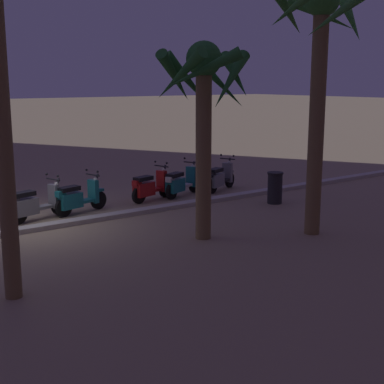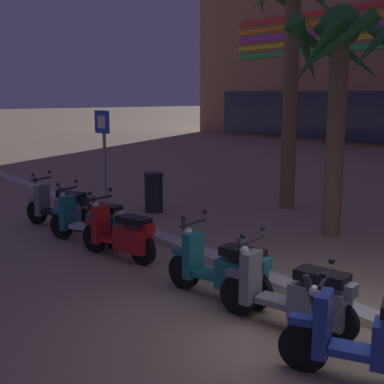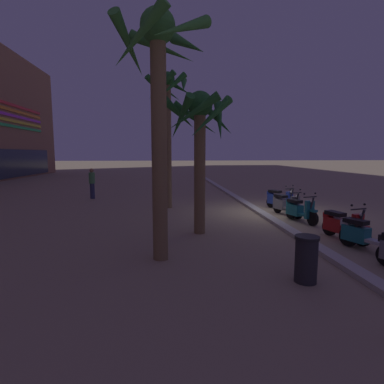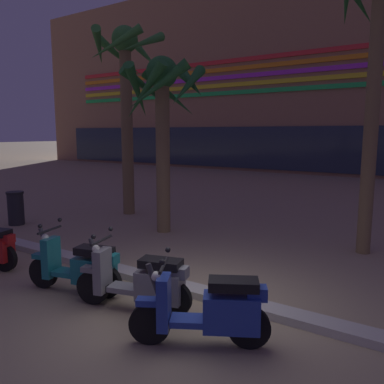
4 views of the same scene
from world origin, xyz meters
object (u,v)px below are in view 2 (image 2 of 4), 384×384
object	(u,v)px
litter_bin	(154,192)
palm_tree_far_corner	(292,32)
palm_tree_by_mall_entrance	(339,66)
scooter_grey_gap_after_mid	(62,208)
scooter_teal_mid_rear	(93,222)
scooter_grey_second_in_line	(296,296)
scooter_blue_mid_centre	(382,342)
crossing_sign	(104,144)
scooter_teal_lead_nearest	(225,270)
scooter_red_far_back	(122,235)

from	to	relation	value
litter_bin	palm_tree_far_corner	bearing A→B (deg)	60.69
palm_tree_by_mall_entrance	litter_bin	world-z (taller)	palm_tree_by_mall_entrance
scooter_grey_gap_after_mid	litter_bin	xyz separation A→B (m)	(-0.18, 2.44, 0.04)
scooter_teal_mid_rear	scooter_grey_second_in_line	world-z (taller)	same
scooter_blue_mid_centre	crossing_sign	bearing A→B (deg)	167.45
scooter_blue_mid_centre	crossing_sign	distance (m)	10.31
scooter_teal_lead_nearest	scooter_grey_second_in_line	xyz separation A→B (m)	(1.25, 0.05, 0.01)
scooter_grey_second_in_line	palm_tree_by_mall_entrance	bearing A→B (deg)	123.70
scooter_grey_gap_after_mid	scooter_teal_mid_rear	world-z (taller)	same
scooter_blue_mid_centre	palm_tree_far_corner	world-z (taller)	palm_tree_far_corner
scooter_blue_mid_centre	scooter_teal_lead_nearest	bearing A→B (deg)	175.50
scooter_grey_gap_after_mid	scooter_blue_mid_centre	world-z (taller)	same
crossing_sign	scooter_grey_second_in_line	bearing A→B (deg)	-12.80
scooter_blue_mid_centre	crossing_sign	size ratio (longest dim) A/B	0.66
palm_tree_far_corner	scooter_grey_gap_after_mid	bearing A→B (deg)	-105.24
scooter_teal_mid_rear	scooter_grey_second_in_line	xyz separation A→B (m)	(4.88, 0.26, 0.01)
scooter_blue_mid_centre	palm_tree_by_mall_entrance	bearing A→B (deg)	133.36
crossing_sign	palm_tree_far_corner	world-z (taller)	palm_tree_far_corner
crossing_sign	litter_bin	xyz separation A→B (m)	(2.06, 0.25, -1.02)
scooter_grey_gap_after_mid	scooter_red_far_back	size ratio (longest dim) A/B	0.98
scooter_grey_second_in_line	palm_tree_far_corner	distance (m)	8.11
scooter_grey_gap_after_mid	crossing_sign	xyz separation A→B (m)	(-2.24, 2.19, 1.06)
crossing_sign	palm_tree_by_mall_entrance	world-z (taller)	palm_tree_by_mall_entrance
scooter_blue_mid_centre	palm_tree_far_corner	xyz separation A→B (m)	(-6.31, 5.39, 3.82)
palm_tree_by_mall_entrance	litter_bin	xyz separation A→B (m)	(-4.00, -1.71, -2.87)
scooter_teal_mid_rear	palm_tree_by_mall_entrance	xyz separation A→B (m)	(2.26, 4.19, 2.91)
palm_tree_by_mall_entrance	scooter_teal_mid_rear	bearing A→B (deg)	-118.36
scooter_red_far_back	scooter_grey_second_in_line	distance (m)	3.74
scooter_grey_second_in_line	palm_tree_far_corner	bearing A→B (deg)	134.13
scooter_grey_gap_after_mid	scooter_blue_mid_centre	xyz separation A→B (m)	(7.77, -0.04, 0.02)
scooter_blue_mid_centre	palm_tree_far_corner	size ratio (longest dim) A/B	0.27
scooter_teal_mid_rear	scooter_red_far_back	bearing A→B (deg)	-0.30
scooter_grey_gap_after_mid	palm_tree_by_mall_entrance	bearing A→B (deg)	47.37
scooter_grey_gap_after_mid	crossing_sign	size ratio (longest dim) A/B	0.69
palm_tree_far_corner	scooter_grey_second_in_line	bearing A→B (deg)	-45.87
scooter_grey_second_in_line	scooter_teal_lead_nearest	bearing A→B (deg)	-177.56
crossing_sign	palm_tree_by_mall_entrance	size ratio (longest dim) A/B	0.53
scooter_teal_mid_rear	scooter_red_far_back	world-z (taller)	same
scooter_grey_gap_after_mid	palm_tree_far_corner	bearing A→B (deg)	74.76
scooter_teal_lead_nearest	palm_tree_far_corner	xyz separation A→B (m)	(-3.73, 5.18, 3.84)
scooter_grey_second_in_line	litter_bin	xyz separation A→B (m)	(-6.61, 2.22, 0.03)
scooter_red_far_back	crossing_sign	xyz separation A→B (m)	(-4.95, 2.24, 1.06)
scooter_blue_mid_centre	litter_bin	xyz separation A→B (m)	(-7.94, 2.47, 0.02)
scooter_teal_lead_nearest	palm_tree_by_mall_entrance	bearing A→B (deg)	108.94
scooter_teal_mid_rear	litter_bin	world-z (taller)	scooter_teal_mid_rear
palm_tree_by_mall_entrance	scooter_red_far_back	bearing A→B (deg)	-104.86
scooter_teal_lead_nearest	scooter_grey_second_in_line	bearing A→B (deg)	2.44
scooter_teal_mid_rear	palm_tree_by_mall_entrance	size ratio (longest dim) A/B	0.39
scooter_grey_second_in_line	scooter_grey_gap_after_mid	bearing A→B (deg)	-178.03
palm_tree_far_corner	scooter_blue_mid_centre	bearing A→B (deg)	-40.49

